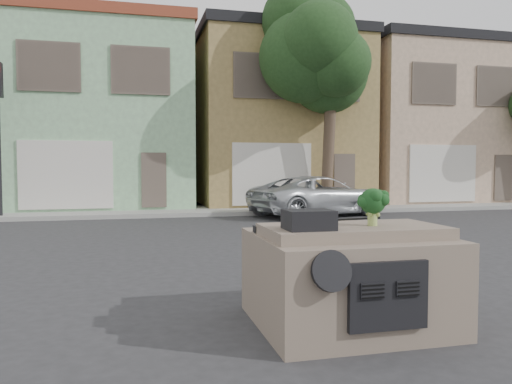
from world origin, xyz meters
name	(u,v)px	position (x,y,z in m)	size (l,w,h in m)	color
ground_plane	(273,270)	(0.00, 0.00, 0.00)	(120.00, 120.00, 0.00)	#303033
sidewalk	(196,211)	(0.00, 10.50, 0.07)	(40.00, 3.00, 0.15)	gray
townhouse_mint	(103,119)	(-3.50, 14.50, 3.77)	(7.20, 8.20, 7.55)	#8FC190
townhouse_tan	(270,123)	(4.00, 14.50, 3.77)	(7.20, 8.20, 7.55)	olive
townhouse_beige	(414,126)	(11.50, 14.50, 3.77)	(7.20, 8.20, 7.55)	tan
silver_pickup	(319,216)	(4.11, 8.46, 0.00)	(2.33, 5.06, 1.41)	silver
tree_near	(329,101)	(5.00, 9.80, 4.25)	(4.40, 4.00, 8.50)	#1F3D1A
car_dashboard	(347,274)	(0.00, -3.00, 0.56)	(2.00, 1.80, 1.12)	#766657
instrument_hump	(309,220)	(-0.58, -3.35, 1.22)	(0.48, 0.38, 0.20)	black
wiper_arm	(356,219)	(0.28, -2.62, 1.13)	(0.70, 0.03, 0.02)	black
broccoli	(373,207)	(0.20, -3.20, 1.33)	(0.34, 0.34, 0.41)	#133615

